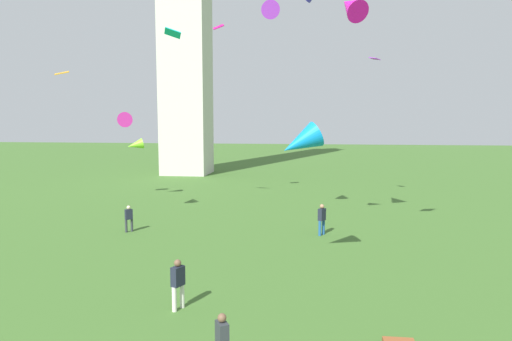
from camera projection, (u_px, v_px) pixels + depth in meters
The scene contains 13 objects.
person_0 at pixel (222, 340), 11.97m from camera, with size 0.44×0.51×1.69m.
person_1 at pixel (322, 218), 26.53m from camera, with size 0.49×0.55×1.83m.
person_2 at pixel (178, 281), 16.11m from camera, with size 0.46×0.55×1.83m.
person_3 at pixel (129, 217), 27.31m from camera, with size 0.47×0.46×1.60m.
kite_flying_1 at pixel (62, 73), 33.46m from camera, with size 1.21×1.02×0.42m.
kite_flying_4 at pixel (272, 10), 26.31m from camera, with size 1.12×1.67×1.28m.
kite_flying_5 at pixel (173, 33), 31.66m from camera, with size 1.32×0.97×0.70m.
kite_flying_6 at pixel (219, 27), 34.42m from camera, with size 0.97×0.68×0.57m.
kite_flying_7 at pixel (375, 59), 34.29m from camera, with size 0.88×0.93×0.27m.
kite_flying_8 at pixel (300, 142), 19.37m from camera, with size 2.25×1.82×1.74m.
kite_flying_9 at pixel (127, 119), 30.90m from camera, with size 1.32×1.68×1.12m.
kite_flying_10 at pixel (135, 145), 38.17m from camera, with size 1.66×1.47×1.13m.
kite_flying_11 at pixel (351, 6), 24.83m from camera, with size 2.07×2.49×1.97m.
Camera 1 is at (3.94, -4.99, 6.73)m, focal length 32.01 mm.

